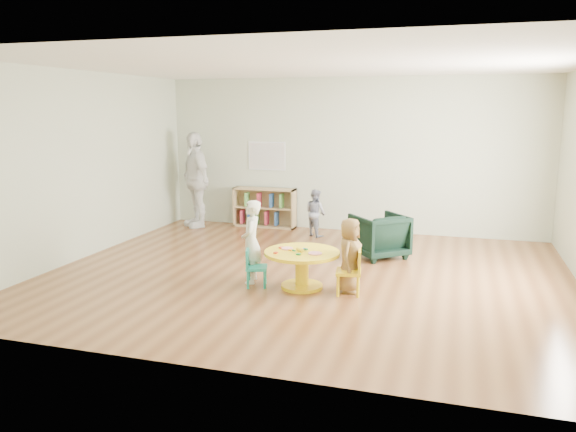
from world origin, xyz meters
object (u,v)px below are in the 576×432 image
(adult_caretaker, at_px, (195,180))
(toddler, at_px, (315,213))
(activity_table, at_px, (302,263))
(child_right, at_px, (350,255))
(kid_chair_left, at_px, (254,266))
(child_left, at_px, (251,242))
(bookshelf, at_px, (264,208))
(armchair, at_px, (379,236))
(kid_chair_right, at_px, (352,270))

(adult_caretaker, bearing_deg, toddler, 38.84)
(activity_table, relative_size, child_right, 1.03)
(kid_chair_left, bearing_deg, child_left, -167.50)
(activity_table, bearing_deg, toddler, 100.84)
(bookshelf, height_order, toddler, toddler)
(activity_table, height_order, armchair, armchair)
(armchair, distance_m, toddler, 1.71)
(child_left, bearing_deg, child_right, 75.11)
(kid_chair_left, distance_m, toddler, 3.04)
(bookshelf, relative_size, adult_caretaker, 0.66)
(kid_chair_right, relative_size, adult_caretaker, 0.31)
(bookshelf, height_order, child_right, child_right)
(kid_chair_left, xyz_separation_m, kid_chair_right, (1.26, 0.06, 0.04))
(toddler, xyz_separation_m, adult_caretaker, (-2.41, 0.15, 0.48))
(kid_chair_right, xyz_separation_m, toddler, (-1.21, 2.98, 0.12))
(child_left, relative_size, child_right, 1.17)
(bookshelf, bearing_deg, child_right, -55.98)
(child_left, bearing_deg, kid_chair_right, 71.40)
(child_right, bearing_deg, child_left, 94.04)
(bookshelf, bearing_deg, armchair, -34.13)
(kid_chair_right, bearing_deg, kid_chair_left, 83.63)
(kid_chair_right, relative_size, child_left, 0.52)
(activity_table, xyz_separation_m, child_left, (-0.69, 0.04, 0.21))
(kid_chair_right, bearing_deg, bookshelf, 24.98)
(toddler, height_order, adult_caretaker, adult_caretaker)
(kid_chair_left, distance_m, bookshelf, 3.72)
(adult_caretaker, bearing_deg, child_right, 2.00)
(kid_chair_right, xyz_separation_m, armchair, (0.08, 1.86, 0.03))
(child_left, height_order, child_right, child_left)
(kid_chair_left, height_order, child_right, child_right)
(bookshelf, distance_m, toddler, 1.25)
(child_left, bearing_deg, activity_table, 72.69)
(activity_table, xyz_separation_m, kid_chair_left, (-0.60, -0.12, -0.06))
(armchair, height_order, adult_caretaker, adult_caretaker)
(armchair, height_order, child_left, child_left)
(toddler, bearing_deg, kid_chair_right, 147.91)
(bookshelf, xyz_separation_m, child_left, (1.01, -3.39, 0.18))
(activity_table, bearing_deg, child_right, 1.94)
(activity_table, relative_size, toddler, 1.13)
(activity_table, height_order, kid_chair_left, activity_table)
(kid_chair_right, distance_m, child_right, 0.19)
(kid_chair_right, bearing_deg, armchair, -11.26)
(kid_chair_left, height_order, adult_caretaker, adult_caretaker)
(activity_table, xyz_separation_m, toddler, (-0.56, 2.91, 0.09))
(kid_chair_left, bearing_deg, toddler, 162.68)
(adult_caretaker, bearing_deg, armchair, 23.37)
(activity_table, height_order, adult_caretaker, adult_caretaker)
(activity_table, bearing_deg, adult_caretaker, 134.01)
(armchair, relative_size, adult_caretaker, 0.41)
(bookshelf, bearing_deg, kid_chair_right, -56.12)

